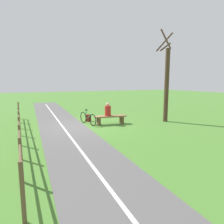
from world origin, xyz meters
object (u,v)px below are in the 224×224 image
(person_seated, at_px, (108,110))
(backpack, at_px, (88,118))
(bicycle, at_px, (88,118))
(bench, at_px, (110,118))
(tree_far_right, at_px, (166,82))

(person_seated, bearing_deg, backpack, -52.78)
(bicycle, bearing_deg, person_seated, 52.13)
(bench, xyz_separation_m, person_seated, (0.15, -0.02, 0.49))
(person_seated, xyz_separation_m, tree_far_right, (-3.65, 0.72, 1.63))
(person_seated, bearing_deg, bench, -180.00)
(bicycle, relative_size, backpack, 4.12)
(person_seated, distance_m, bicycle, 1.27)
(bench, distance_m, person_seated, 0.51)
(person_seated, height_order, backpack, person_seated)
(tree_far_right, bearing_deg, person_seated, -11.21)
(bicycle, distance_m, tree_far_right, 5.30)
(person_seated, bearing_deg, bicycle, -17.37)
(person_seated, height_order, bicycle, person_seated)
(bench, relative_size, person_seated, 2.48)
(backpack, xyz_separation_m, tree_far_right, (-4.39, 2.09, 2.27))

